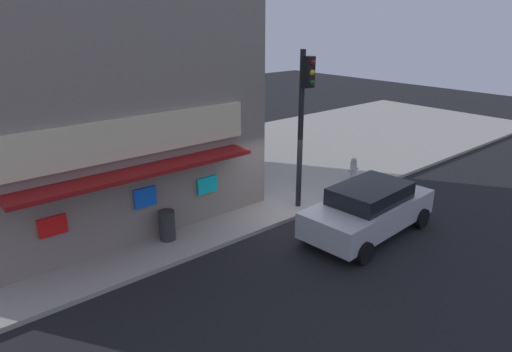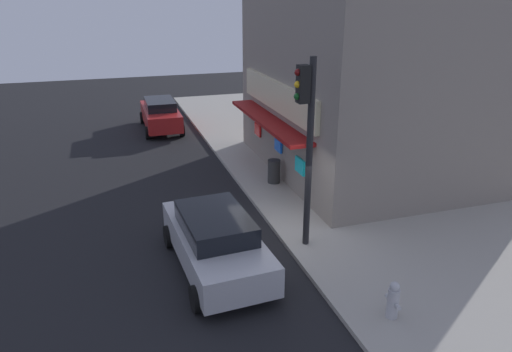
# 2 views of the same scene
# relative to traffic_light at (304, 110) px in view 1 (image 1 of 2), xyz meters

# --- Properties ---
(ground_plane) EXTENTS (62.41, 62.41, 0.00)m
(ground_plane) POSITION_rel_traffic_light_xyz_m (-0.71, -0.45, -3.48)
(ground_plane) COLOR black
(sidewalk) EXTENTS (41.60, 11.00, 0.13)m
(sidewalk) POSITION_rel_traffic_light_xyz_m (-0.71, 5.05, -3.41)
(sidewalk) COLOR #A39E93
(sidewalk) RESTS_ON ground_plane
(corner_building) EXTENTS (9.50, 9.10, 7.68)m
(corner_building) POSITION_rel_traffic_light_xyz_m (-5.34, 5.31, 0.49)
(corner_building) COLOR gray
(corner_building) RESTS_ON sidewalk
(traffic_light) EXTENTS (0.32, 0.58, 5.23)m
(traffic_light) POSITION_rel_traffic_light_xyz_m (0.00, 0.00, 0.00)
(traffic_light) COLOR black
(traffic_light) RESTS_ON sidewalk
(fire_hydrant) EXTENTS (0.50, 0.26, 0.89)m
(fire_hydrant) POSITION_rel_traffic_light_xyz_m (3.63, 0.59, -2.92)
(fire_hydrant) COLOR #B2B2B7
(fire_hydrant) RESTS_ON sidewalk
(trash_can) EXTENTS (0.48, 0.48, 0.88)m
(trash_can) POSITION_rel_traffic_light_xyz_m (-4.69, 0.83, -2.91)
(trash_can) COLOR #2D2D2D
(trash_can) RESTS_ON sidewalk
(pedestrian) EXTENTS (0.60, 0.58, 1.79)m
(pedestrian) POSITION_rel_traffic_light_xyz_m (-2.15, 1.78, -2.36)
(pedestrian) COLOR navy
(pedestrian) RESTS_ON sidewalk
(potted_plant_by_doorway) EXTENTS (0.56, 0.56, 0.85)m
(potted_plant_by_doorway) POSITION_rel_traffic_light_xyz_m (-4.51, 2.25, -2.87)
(potted_plant_by_doorway) COLOR #59595B
(potted_plant_by_doorway) RESTS_ON sidewalk
(parked_car_silver) EXTENTS (4.65, 2.32, 1.59)m
(parked_car_silver) POSITION_rel_traffic_light_xyz_m (0.29, -2.58, -2.65)
(parked_car_silver) COLOR #B7B7BC
(parked_car_silver) RESTS_ON ground_plane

